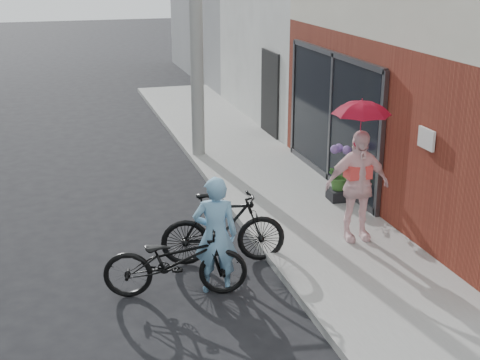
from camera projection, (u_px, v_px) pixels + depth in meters
name	position (u px, v px, depth m)	size (l,w,h in m)	color
ground	(219.00, 287.00, 9.19)	(80.00, 80.00, 0.00)	black
sidewalk	(307.00, 215.00, 11.55)	(2.20, 24.00, 0.12)	gray
curb	(243.00, 222.00, 11.24)	(0.12, 24.00, 0.12)	#9E9E99
officer	(215.00, 235.00, 8.84)	(0.60, 0.39, 1.63)	#76ACD1
bike_left	(175.00, 261.00, 8.83)	(0.66, 1.91, 1.00)	black
bike_right	(223.00, 228.00, 9.74)	(0.52, 1.83, 1.10)	black
kimono_woman	(357.00, 186.00, 10.19)	(1.02, 0.43, 1.74)	#FFD5D8
parasol	(362.00, 106.00, 9.79)	(0.83, 0.83, 0.73)	red
planter	(339.00, 194.00, 12.08)	(0.38, 0.38, 0.20)	black
potted_plant	(340.00, 175.00, 11.96)	(0.48, 0.42, 0.53)	#3F742E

